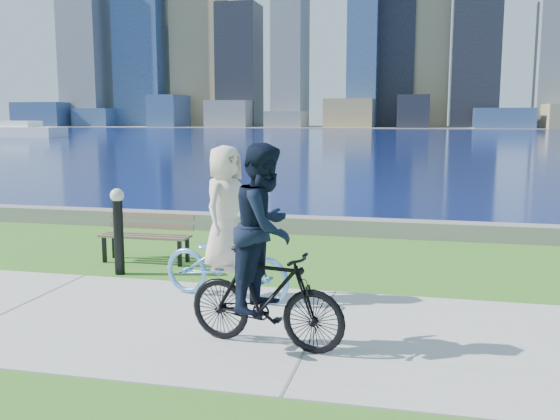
{
  "coord_description": "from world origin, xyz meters",
  "views": [
    {
      "loc": [
        1.19,
        -6.9,
        2.53
      ],
      "look_at": [
        -0.93,
        2.25,
        1.1
      ],
      "focal_mm": 40.0,
      "sensor_mm": 36.0,
      "label": 1
    }
  ],
  "objects_px": {
    "park_bench": "(148,233)",
    "cyclist_woman": "(226,243)",
    "bollard_lamp": "(118,225)",
    "cyclist_man": "(265,263)"
  },
  "relations": [
    {
      "from": "park_bench",
      "to": "cyclist_man",
      "type": "height_order",
      "value": "cyclist_man"
    },
    {
      "from": "bollard_lamp",
      "to": "cyclist_man",
      "type": "xyz_separation_m",
      "value": [
        3.08,
        -2.59,
        0.16
      ]
    },
    {
      "from": "bollard_lamp",
      "to": "cyclist_man",
      "type": "relative_size",
      "value": 0.62
    },
    {
      "from": "park_bench",
      "to": "cyclist_woman",
      "type": "xyz_separation_m",
      "value": [
        2.05,
        -1.91,
        0.3
      ]
    },
    {
      "from": "cyclist_woman",
      "to": "cyclist_man",
      "type": "height_order",
      "value": "cyclist_man"
    },
    {
      "from": "park_bench",
      "to": "bollard_lamp",
      "type": "height_order",
      "value": "bollard_lamp"
    },
    {
      "from": "bollard_lamp",
      "to": "park_bench",
      "type": "bearing_deg",
      "value": 86.86
    },
    {
      "from": "bollard_lamp",
      "to": "cyclist_man",
      "type": "height_order",
      "value": "cyclist_man"
    },
    {
      "from": "park_bench",
      "to": "cyclist_woman",
      "type": "relative_size",
      "value": 0.75
    },
    {
      "from": "cyclist_man",
      "to": "park_bench",
      "type": "bearing_deg",
      "value": 50.87
    }
  ]
}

